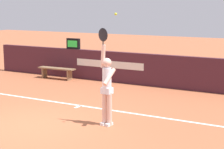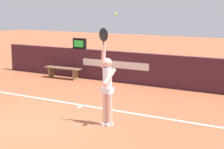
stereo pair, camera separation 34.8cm
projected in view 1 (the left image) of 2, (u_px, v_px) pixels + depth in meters
name	position (u px, v px, depth m)	size (l,w,h in m)	color
ground_plane	(32.00, 125.00, 10.07)	(60.00, 60.00, 0.00)	#A65938
court_lines	(23.00, 128.00, 9.78)	(10.51, 5.35, 0.00)	white
back_wall	(135.00, 69.00, 15.21)	(13.75, 0.22, 1.23)	#431D27
speed_display	(73.00, 44.00, 16.48)	(0.62, 0.14, 0.45)	black
tennis_player	(107.00, 86.00, 9.89)	(0.45, 0.48, 2.50)	beige
tennis_ball	(116.00, 14.00, 9.32)	(0.07, 0.07, 0.07)	#C4DA32
courtside_bench_near	(57.00, 70.00, 16.36)	(1.70, 0.42, 0.47)	#836547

